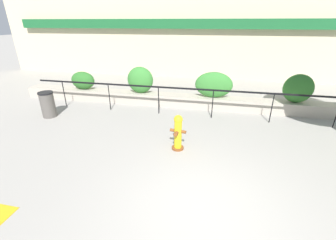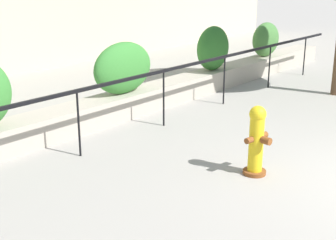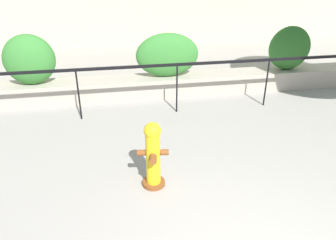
# 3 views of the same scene
# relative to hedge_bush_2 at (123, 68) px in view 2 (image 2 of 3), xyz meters

# --- Properties ---
(planter_wall_low) EXTENTS (18.00, 0.70, 0.50)m
(planter_wall_low) POSITION_rel_hedge_bush_2_xyz_m (0.02, 0.00, -0.79)
(planter_wall_low) COLOR #ADA393
(planter_wall_low) RESTS_ON ground
(fence_railing_segment) EXTENTS (15.00, 0.05, 1.15)m
(fence_railing_segment) POSITION_rel_hedge_bush_2_xyz_m (0.02, -1.10, -0.02)
(fence_railing_segment) COLOR black
(fence_railing_segment) RESTS_ON ground
(hedge_bush_2) EXTENTS (1.56, 0.58, 1.08)m
(hedge_bush_2) POSITION_rel_hedge_bush_2_xyz_m (0.00, 0.00, 0.00)
(hedge_bush_2) COLOR #387F33
(hedge_bush_2) RESTS_ON planter_wall_low
(hedge_bush_3) EXTENTS (1.14, 0.62, 1.14)m
(hedge_bush_3) POSITION_rel_hedge_bush_2_xyz_m (3.26, 0.00, 0.03)
(hedge_bush_3) COLOR #2D6B28
(hedge_bush_3) RESTS_ON planter_wall_low
(hedge_bush_4) EXTENTS (1.22, 0.60, 1.03)m
(hedge_bush_4) POSITION_rel_hedge_bush_2_xyz_m (6.04, 0.00, -0.03)
(hedge_bush_4) COLOR #427538
(hedge_bush_4) RESTS_ON planter_wall_low
(fire_hydrant) EXTENTS (0.48, 0.45, 1.08)m
(fire_hydrant) POSITION_rel_hedge_bush_2_xyz_m (-0.88, -3.71, -0.49)
(fire_hydrant) COLOR brown
(fire_hydrant) RESTS_ON ground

